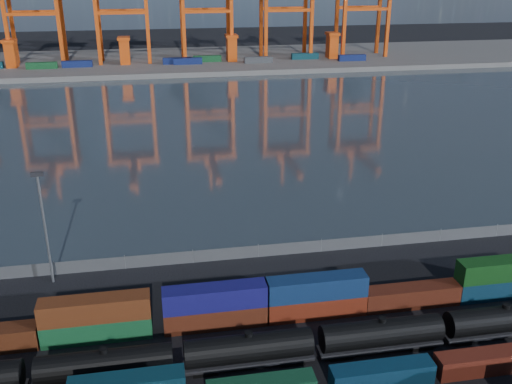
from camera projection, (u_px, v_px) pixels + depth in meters
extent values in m
plane|color=black|center=(305.00, 379.00, 62.14)|extent=(700.00, 700.00, 0.00)
plane|color=#2C373F|center=(208.00, 125.00, 157.85)|extent=(700.00, 700.00, 0.00)
cube|color=#514F4C|center=(184.00, 61.00, 253.19)|extent=(700.00, 70.00, 2.00)
cube|color=#0D2D44|center=(382.00, 375.00, 60.91)|extent=(11.29, 2.29, 2.45)
cube|color=maroon|center=(485.00, 362.00, 62.89)|extent=(11.29, 2.29, 2.45)
cube|color=#17572D|center=(97.00, 328.00, 68.28)|extent=(12.93, 2.63, 2.80)
cube|color=#632D13|center=(95.00, 309.00, 67.22)|extent=(12.93, 2.63, 2.80)
cube|color=#542010|center=(216.00, 316.00, 70.64)|extent=(12.93, 2.63, 2.80)
cube|color=navy|center=(216.00, 297.00, 69.58)|extent=(12.93, 2.63, 2.80)
cube|color=maroon|center=(315.00, 306.00, 72.74)|extent=(12.93, 2.63, 2.80)
cube|color=navy|center=(316.00, 287.00, 71.68)|extent=(12.93, 2.63, 2.80)
cube|color=#521E10|center=(411.00, 296.00, 74.88)|extent=(12.93, 2.63, 2.80)
cube|color=#0D2E45|center=(501.00, 287.00, 77.02)|extent=(12.93, 2.63, 2.80)
cube|color=#124414|center=(505.00, 269.00, 75.96)|extent=(12.93, 2.63, 2.80)
cylinder|color=black|center=(105.00, 364.00, 60.53)|extent=(14.25, 3.18, 3.18)
cylinder|color=black|center=(103.00, 351.00, 59.87)|extent=(0.88, 0.88, 0.55)
cube|color=black|center=(107.00, 377.00, 61.20)|extent=(14.79, 2.19, 0.44)
cube|color=black|center=(153.00, 375.00, 62.17)|extent=(2.74, 1.97, 0.66)
cylinder|color=black|center=(249.00, 348.00, 63.09)|extent=(14.25, 3.18, 3.18)
cylinder|color=black|center=(249.00, 335.00, 62.43)|extent=(0.88, 0.88, 0.55)
cube|color=black|center=(249.00, 361.00, 63.75)|extent=(14.79, 2.19, 0.44)
cube|color=black|center=(205.00, 369.00, 63.10)|extent=(2.74, 1.97, 0.66)
cube|color=black|center=(292.00, 359.00, 64.73)|extent=(2.74, 1.97, 0.66)
cylinder|color=black|center=(381.00, 333.00, 65.64)|extent=(14.25, 3.18, 3.18)
cylinder|color=black|center=(382.00, 320.00, 64.98)|extent=(0.88, 0.88, 0.55)
cube|color=black|center=(380.00, 345.00, 66.30)|extent=(14.79, 2.19, 0.44)
cube|color=black|center=(339.00, 353.00, 65.65)|extent=(2.74, 1.97, 0.66)
cube|color=black|center=(419.00, 344.00, 67.28)|extent=(2.74, 1.97, 0.66)
cylinder|color=black|center=(504.00, 319.00, 68.19)|extent=(14.25, 3.18, 3.18)
cylinder|color=black|center=(506.00, 306.00, 67.53)|extent=(0.88, 0.88, 0.55)
cube|color=black|center=(501.00, 331.00, 68.86)|extent=(14.79, 2.19, 0.44)
cube|color=black|center=(463.00, 338.00, 68.21)|extent=(2.74, 1.97, 0.66)
cube|color=#595B5E|center=(258.00, 251.00, 87.28)|extent=(160.00, 0.06, 2.00)
cylinder|color=slate|center=(54.00, 268.00, 82.30)|extent=(0.12, 0.12, 2.20)
cylinder|color=slate|center=(125.00, 262.00, 83.95)|extent=(0.12, 0.12, 2.20)
cylinder|color=slate|center=(193.00, 256.00, 85.60)|extent=(0.12, 0.12, 2.20)
cylinder|color=slate|center=(258.00, 251.00, 87.25)|extent=(0.12, 0.12, 2.20)
cylinder|color=slate|center=(321.00, 245.00, 88.89)|extent=(0.12, 0.12, 2.20)
cylinder|color=slate|center=(382.00, 240.00, 90.54)|extent=(0.12, 0.12, 2.20)
cylinder|color=slate|center=(440.00, 235.00, 92.19)|extent=(0.12, 0.12, 2.20)
cylinder|color=slate|center=(497.00, 230.00, 93.83)|extent=(0.12, 0.12, 2.20)
cylinder|color=slate|center=(46.00, 231.00, 77.88)|extent=(0.36, 0.36, 16.00)
cube|color=black|center=(37.00, 174.00, 74.76)|extent=(1.60, 0.40, 0.60)
cube|color=#E14A0F|center=(5.00, 20.00, 224.69)|extent=(1.47, 1.47, 41.25)
cube|color=#E14A0F|center=(11.00, 17.00, 234.71)|extent=(1.47, 1.47, 41.25)
cube|color=#E14A0F|center=(58.00, 19.00, 228.01)|extent=(1.47, 1.47, 41.25)
cube|color=#E14A0F|center=(62.00, 17.00, 238.03)|extent=(1.47, 1.47, 41.25)
cube|color=#E14A0F|center=(31.00, 14.00, 225.57)|extent=(20.17, 1.28, 1.28)
cube|color=#E14A0F|center=(36.00, 12.00, 235.60)|extent=(20.17, 1.28, 1.28)
cube|color=#E14A0F|center=(96.00, 18.00, 230.45)|extent=(1.47, 1.47, 41.25)
cube|color=#E14A0F|center=(98.00, 16.00, 240.48)|extent=(1.47, 1.47, 41.25)
cube|color=#E14A0F|center=(147.00, 18.00, 233.77)|extent=(1.47, 1.47, 41.25)
cube|color=#E14A0F|center=(147.00, 15.00, 243.80)|extent=(1.47, 1.47, 41.25)
cube|color=#E14A0F|center=(121.00, 13.00, 231.33)|extent=(20.17, 1.28, 1.28)
cube|color=#E14A0F|center=(122.00, 11.00, 241.36)|extent=(20.17, 1.28, 1.28)
cube|color=#E14A0F|center=(183.00, 17.00, 236.22)|extent=(1.47, 1.47, 41.25)
cube|color=#E14A0F|center=(182.00, 15.00, 246.24)|extent=(1.47, 1.47, 41.25)
cube|color=#E14A0F|center=(231.00, 16.00, 239.54)|extent=(1.47, 1.47, 41.25)
cube|color=#E14A0F|center=(228.00, 14.00, 249.56)|extent=(1.47, 1.47, 41.25)
cube|color=#E14A0F|center=(207.00, 11.00, 237.10)|extent=(20.17, 1.28, 1.28)
cube|color=#E14A0F|center=(205.00, 9.00, 247.13)|extent=(20.17, 1.28, 1.28)
cube|color=#E14A0F|center=(266.00, 16.00, 241.98)|extent=(1.47, 1.47, 41.25)
cube|color=#E14A0F|center=(261.00, 13.00, 252.01)|extent=(1.47, 1.47, 41.25)
cube|color=#E14A0F|center=(312.00, 15.00, 245.30)|extent=(1.47, 1.47, 41.25)
cube|color=#E14A0F|center=(305.00, 13.00, 255.33)|extent=(1.47, 1.47, 41.25)
cube|color=#E14A0F|center=(289.00, 10.00, 242.87)|extent=(20.17, 1.28, 1.28)
cube|color=#E14A0F|center=(283.00, 8.00, 252.89)|extent=(20.17, 1.28, 1.28)
cube|color=#E14A0F|center=(345.00, 14.00, 247.75)|extent=(1.47, 1.47, 41.25)
cube|color=#E14A0F|center=(337.00, 12.00, 257.77)|extent=(1.47, 1.47, 41.25)
cube|color=#E14A0F|center=(389.00, 14.00, 251.07)|extent=(1.47, 1.47, 41.25)
cube|color=#E14A0F|center=(379.00, 12.00, 261.10)|extent=(1.47, 1.47, 41.25)
cube|color=#E14A0F|center=(367.00, 9.00, 248.63)|extent=(20.17, 1.28, 1.28)
cube|color=#E14A0F|center=(359.00, 7.00, 258.66)|extent=(20.17, 1.28, 1.28)
cube|color=navy|center=(188.00, 61.00, 238.47)|extent=(12.00, 2.44, 2.60)
cube|color=navy|center=(352.00, 58.00, 246.69)|extent=(12.00, 2.44, 2.60)
cube|color=navy|center=(177.00, 61.00, 239.04)|extent=(12.00, 2.44, 2.60)
cube|color=#3F4244|center=(258.00, 60.00, 241.56)|extent=(12.00, 2.44, 2.60)
cube|color=#144C23|center=(42.00, 66.00, 228.41)|extent=(12.00, 2.44, 2.60)
cube|color=navy|center=(77.00, 64.00, 231.86)|extent=(12.00, 2.44, 2.60)
cube|color=#144C23|center=(207.00, 59.00, 244.27)|extent=(12.00, 2.44, 2.60)
cube|color=#0C3842|center=(305.00, 56.00, 250.77)|extent=(12.00, 2.44, 2.60)
cube|color=#E14A0F|center=(11.00, 55.00, 230.29)|extent=(4.00, 6.00, 10.00)
cube|color=#E14A0F|center=(9.00, 41.00, 228.21)|extent=(5.00, 7.00, 1.20)
cube|color=#E14A0F|center=(125.00, 52.00, 237.70)|extent=(4.00, 6.00, 10.00)
cube|color=#E14A0F|center=(124.00, 38.00, 235.63)|extent=(5.00, 7.00, 1.20)
cube|color=#E14A0F|center=(232.00, 49.00, 245.11)|extent=(4.00, 6.00, 10.00)
cube|color=#E14A0F|center=(231.00, 36.00, 243.04)|extent=(5.00, 7.00, 1.20)
cube|color=#E14A0F|center=(332.00, 47.00, 252.52)|extent=(4.00, 6.00, 10.00)
cube|color=#E14A0F|center=(333.00, 34.00, 250.45)|extent=(5.00, 7.00, 1.20)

